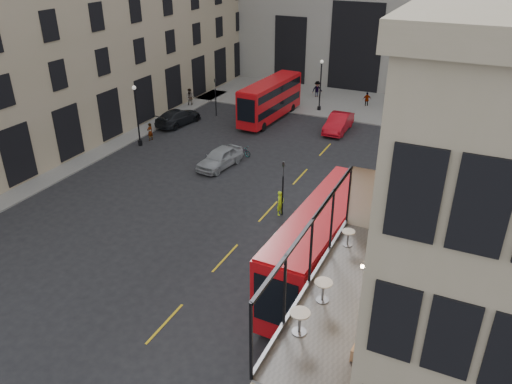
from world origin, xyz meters
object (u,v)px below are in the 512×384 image
at_px(bus_near, 321,242).
at_px(cafe_chair_d, 393,261).
at_px(cafe_table_mid, 323,288).
at_px(pedestrian_d, 410,110).
at_px(street_lamp_b, 320,89).
at_px(pedestrian_c, 367,100).
at_px(car_c, 178,117).
at_px(cafe_chair_c, 372,305).
at_px(bus_far, 270,98).
at_px(pedestrian_e, 150,132).
at_px(pedestrian_a, 190,98).
at_px(bicycle, 242,151).
at_px(cafe_table_far, 348,236).
at_px(street_lamp_a, 138,119).
at_px(car_a, 220,158).
at_px(cafe_chair_b, 370,288).
at_px(traffic_light_near, 283,182).
at_px(cafe_table_near, 300,319).
at_px(car_b, 339,123).
at_px(cafe_chair_a, 358,354).
at_px(traffic_light_far, 215,92).
at_px(pedestrian_b, 317,90).
at_px(cyclist, 280,203).

height_order(bus_near, cafe_chair_d, cafe_chair_d).
bearing_deg(cafe_table_mid, pedestrian_d, 94.38).
bearing_deg(street_lamp_b, pedestrian_c, 40.26).
xyz_separation_m(car_c, cafe_chair_c, (24.50, -24.54, 4.10)).
height_order(bus_far, car_c, bus_far).
bearing_deg(car_c, pedestrian_e, 99.45).
distance_m(car_c, cafe_chair_c, 34.91).
relative_size(pedestrian_a, pedestrian_d, 1.21).
distance_m(bicycle, cafe_table_far, 21.75).
distance_m(street_lamp_a, car_a, 8.77).
xyz_separation_m(pedestrian_c, cafe_chair_d, (9.44, -34.96, 4.06)).
distance_m(street_lamp_a, pedestrian_a, 11.74).
xyz_separation_m(cafe_chair_b, cafe_chair_c, (0.31, -0.95, 0.01)).
distance_m(traffic_light_near, cafe_chair_c, 15.27).
height_order(cafe_table_near, cafe_table_far, cafe_table_near).
bearing_deg(cafe_table_near, pedestrian_c, 100.50).
xyz_separation_m(traffic_light_near, cafe_table_near, (6.58, -14.53, 2.74)).
distance_m(pedestrian_d, cafe_chair_c, 36.90).
distance_m(car_b, cafe_chair_a, 33.55).
bearing_deg(cafe_chair_b, cafe_table_near, -118.03).
distance_m(traffic_light_near, car_b, 17.03).
xyz_separation_m(bus_near, pedestrian_a, (-22.50, 23.23, -1.46)).
distance_m(traffic_light_far, cafe_table_near, 36.92).
relative_size(cafe_chair_c, cafe_chair_d, 0.98).
distance_m(bus_near, pedestrian_e, 24.35).
distance_m(street_lamp_a, cafe_chair_c, 30.77).
xyz_separation_m(pedestrian_e, cafe_table_near, (22.50, -21.95, 4.36)).
bearing_deg(car_b, pedestrian_d, 52.17).
xyz_separation_m(car_b, cafe_table_near, (7.94, -31.43, 4.34)).
bearing_deg(car_b, pedestrian_b, 118.79).
xyz_separation_m(traffic_light_far, cyclist, (13.86, -16.00, -1.59)).
distance_m(car_a, cafe_chair_a, 25.89).
bearing_deg(cafe_chair_b, pedestrian_e, 141.87).
height_order(traffic_light_far, pedestrian_c, traffic_light_far).
distance_m(traffic_light_near, bus_far, 19.33).
xyz_separation_m(bus_far, cafe_table_mid, (15.31, -29.97, 2.97)).
height_order(car_b, pedestrian_a, pedestrian_a).
xyz_separation_m(street_lamp_a, cyclist, (15.86, -6.00, -1.56)).
relative_size(street_lamp_b, pedestrian_c, 3.31).
distance_m(cyclist, cafe_table_mid, 15.02).
bearing_deg(traffic_light_far, bicycle, -49.12).
relative_size(bicycle, cafe_chair_a, 2.10).
height_order(bus_near, cafe_chair_b, cafe_chair_b).
bearing_deg(pedestrian_a, bus_near, -60.39).
bearing_deg(pedestrian_a, cafe_chair_d, -59.83).
bearing_deg(street_lamp_b, bus_near, -71.10).
bearing_deg(pedestrian_b, traffic_light_far, -170.06).
bearing_deg(cafe_chair_c, pedestrian_d, 97.13).
bearing_deg(car_c, traffic_light_near, 151.42).
xyz_separation_m(pedestrian_e, cafe_chair_a, (24.58, -22.28, 4.04)).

